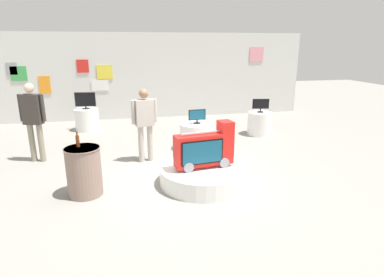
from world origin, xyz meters
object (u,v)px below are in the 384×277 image
Objects in this scene: tv_on_right_rear at (197,116)px; tv_on_center_rear at (85,100)px; tv_on_left_rear at (261,105)px; side_table_round at (84,171)px; display_pedestal_center_rear at (87,119)px; main_display_pedestal at (204,175)px; display_pedestal_left_rear at (260,123)px; bottle_on_side_table at (78,141)px; shopper_browsing_rear at (145,120)px; display_pedestal_right_rear at (197,136)px; shopper_browsing_near_truck at (33,117)px; novelty_firetruck_tv at (205,149)px.

tv_on_center_rear is at bearing 138.50° from tv_on_right_rear.
side_table_round is (-4.43, -2.96, -0.43)m from tv_on_left_rear.
display_pedestal_center_rear is 1.66× the size of tv_on_right_rear.
display_pedestal_left_rear is at bearing 51.19° from main_display_pedestal.
display_pedestal_left_rear is 1.48× the size of tv_on_left_rear.
display_pedestal_left_rear is 2.59× the size of bottle_on_side_table.
shopper_browsing_rear is (1.19, 1.38, -0.02)m from bottle_on_side_table.
side_table_round is at bearing -47.90° from bottle_on_side_table.
side_table_round is 0.53m from bottle_on_side_table.
tv_on_center_rear is at bearing 138.56° from display_pedestal_right_rear.
bottle_on_side_table is 0.15× the size of shopper_browsing_near_truck.
novelty_firetruck_tv is 3.77m from display_pedestal_left_rear.
main_display_pedestal is at bearing -61.12° from display_pedestal_center_rear.
tv_on_right_rear is 0.24× the size of shopper_browsing_near_truck.
tv_on_left_rear reaches higher than display_pedestal_left_rear.
display_pedestal_left_rear is 1.14× the size of tv_on_center_rear.
novelty_firetruck_tv reaches higher than bottle_on_side_table.
novelty_firetruck_tv reaches higher than display_pedestal_right_rear.
display_pedestal_left_rear is at bearing -17.66° from tv_on_center_rear.
main_display_pedestal is at bearing -56.31° from shopper_browsing_rear.
novelty_firetruck_tv is 5.13m from display_pedestal_center_rear.
display_pedestal_center_rear is (-4.82, 1.54, -0.54)m from tv_on_left_rear.
display_pedestal_center_rear reaches higher than main_display_pedestal.
shopper_browsing_near_truck reaches higher than display_pedestal_center_rear.
display_pedestal_right_rear is 0.49× the size of shopper_browsing_near_truck.
shopper_browsing_near_truck is at bearing -169.67° from display_pedestal_left_rear.
main_display_pedestal is 0.95× the size of shopper_browsing_near_truck.
novelty_firetruck_tv is 4.24× the size of bottle_on_side_table.
tv_on_center_rear is 3.73m from tv_on_right_rear.
tv_on_right_rear is (-2.03, -0.94, 0.51)m from display_pedestal_left_rear.
tv_on_right_rear is (-2.03, -0.93, -0.02)m from tv_on_left_rear.
main_display_pedestal is 1.01× the size of shopper_browsing_rear.
main_display_pedestal is 3.82m from tv_on_left_rear.
shopper_browsing_rear is at bearing -11.85° from shopper_browsing_near_truck.
bottle_on_side_table is at bearing -130.82° from shopper_browsing_rear.
display_pedestal_center_rear is 0.43× the size of shopper_browsing_rear.
shopper_browsing_rear reaches higher than display_pedestal_left_rear.
bottle_on_side_table is 0.16× the size of shopper_browsing_rear.
bottle_on_side_table is 2.18m from shopper_browsing_near_truck.
display_pedestal_left_rear is 5.09m from tv_on_center_rear.
shopper_browsing_rear reaches higher than novelty_firetruck_tv.
tv_on_left_rear is at bearing -17.71° from tv_on_center_rear.
tv_on_left_rear is at bearing 51.44° from novelty_firetruck_tv.
shopper_browsing_near_truck is at bearing -107.32° from tv_on_center_rear.
shopper_browsing_rear is at bearing 124.23° from novelty_firetruck_tv.
side_table_round is at bearing -146.27° from display_pedestal_left_rear.
shopper_browsing_near_truck reaches higher than side_table_round.
tv_on_left_rear is 0.77× the size of tv_on_center_rear.
side_table_round reaches higher than display_pedestal_left_rear.
shopper_browsing_rear is (-0.97, 1.42, 0.27)m from novelty_firetruck_tv.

